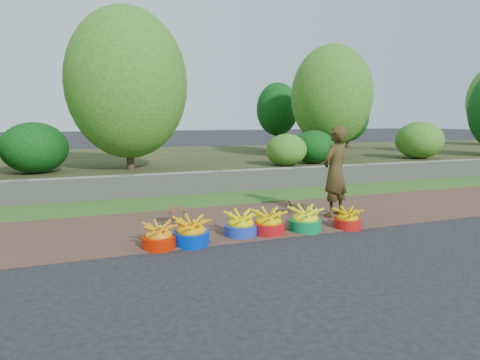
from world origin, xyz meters
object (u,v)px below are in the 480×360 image
object	(u,v)px
stool_right	(297,204)
basin_c	(241,225)
basin_d	(269,223)
stool_left	(177,211)
basin_a	(159,237)
basin_b	(191,233)
basin_e	(305,220)
basin_f	(347,220)
vendor_woman	(335,172)

from	to	relation	value
stool_right	basin_c	bearing A→B (deg)	-148.69
basin_d	stool_right	size ratio (longest dim) A/B	1.53
basin_c	stool_left	xyz separation A→B (m)	(-0.82, 1.00, 0.08)
basin_a	basin_c	size ratio (longest dim) A/B	0.94
basin_b	stool_left	distance (m)	1.16
basin_b	basin_e	distance (m)	1.95
basin_f	basin_b	bearing A→B (deg)	179.10
basin_b	basin_d	bearing A→B (deg)	4.66
basin_c	stool_left	world-z (taller)	basin_c
basin_f	vendor_woman	world-z (taller)	vendor_woman
basin_d	basin_f	size ratio (longest dim) A/B	1.16
basin_b	vendor_woman	bearing A→B (deg)	13.97
basin_b	basin_d	distance (m)	1.31
stool_left	stool_right	size ratio (longest dim) A/B	1.08
basin_d	basin_e	size ratio (longest dim) A/B	0.99
basin_f	vendor_woman	distance (m)	1.08
stool_right	vendor_woman	xyz separation A→B (m)	(0.60, -0.34, 0.64)
basin_a	stool_right	bearing A→B (deg)	20.85
basin_c	basin_f	xyz separation A→B (m)	(1.87, -0.20, -0.02)
vendor_woman	basin_d	bearing A→B (deg)	-4.51
basin_d	vendor_woman	bearing A→B (deg)	20.91
basin_f	stool_left	distance (m)	2.95
stool_left	stool_right	xyz separation A→B (m)	(2.32, -0.09, -0.02)
basin_f	vendor_woman	size ratio (longest dim) A/B	0.27
basin_e	basin_f	world-z (taller)	basin_e
basin_b	stool_left	xyz separation A→B (m)	(0.02, 1.16, 0.07)
stool_left	stool_right	world-z (taller)	stool_left
basin_b	vendor_woman	distance (m)	3.11
basin_a	basin_d	world-z (taller)	basin_d
basin_c	basin_e	xyz separation A→B (m)	(1.11, -0.09, 0.01)
basin_f	stool_left	world-z (taller)	basin_f
basin_c	stool_left	bearing A→B (deg)	129.40
basin_e	stool_right	distance (m)	1.08
basin_f	stool_right	distance (m)	1.18
basin_e	basin_c	bearing A→B (deg)	175.18
basin_b	basin_e	size ratio (longest dim) A/B	1.00
basin_a	stool_left	size ratio (longest dim) A/B	1.31
basin_d	basin_f	bearing A→B (deg)	-6.06
basin_a	basin_b	world-z (taller)	basin_b
basin_e	stool_right	bearing A→B (deg)	68.97
basin_a	vendor_woman	distance (m)	3.57
basin_a	stool_right	world-z (taller)	basin_a
basin_e	stool_left	distance (m)	2.22
stool_right	basin_f	bearing A→B (deg)	-71.52
basin_a	vendor_woman	size ratio (longest dim) A/B	0.29
basin_c	basin_e	bearing A→B (deg)	-4.82
basin_a	stool_right	distance (m)	3.01
basin_d	basin_e	world-z (taller)	basin_e
basin_e	stool_left	bearing A→B (deg)	150.46
basin_a	basin_e	world-z (taller)	basin_e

